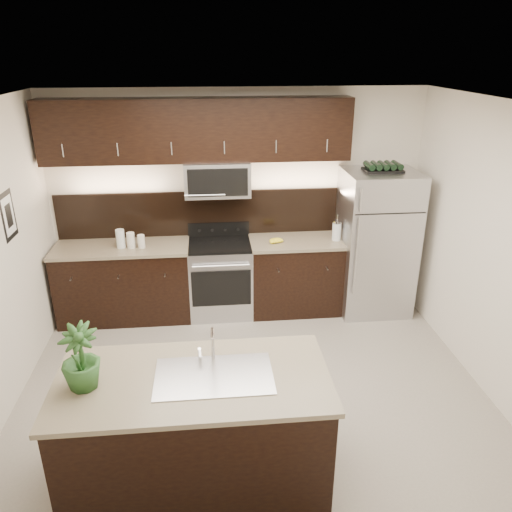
# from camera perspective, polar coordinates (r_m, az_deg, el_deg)

# --- Properties ---
(ground) EXTENTS (4.50, 4.50, 0.00)m
(ground) POSITION_cam_1_polar(r_m,az_deg,el_deg) (5.02, -0.29, -15.55)
(ground) COLOR gray
(ground) RESTS_ON ground
(room_walls) EXTENTS (4.52, 4.02, 2.71)m
(room_walls) POSITION_cam_1_polar(r_m,az_deg,el_deg) (4.14, -1.82, 2.78)
(room_walls) COLOR beige
(room_walls) RESTS_ON ground
(counter_run) EXTENTS (3.51, 0.65, 0.94)m
(counter_run) POSITION_cam_1_polar(r_m,az_deg,el_deg) (6.20, -5.98, -2.58)
(counter_run) COLOR black
(counter_run) RESTS_ON ground
(upper_fixtures) EXTENTS (3.49, 0.40, 1.66)m
(upper_fixtures) POSITION_cam_1_polar(r_m,az_deg,el_deg) (5.84, -6.39, 13.05)
(upper_fixtures) COLOR black
(upper_fixtures) RESTS_ON counter_run
(island) EXTENTS (1.96, 0.96, 0.94)m
(island) POSITION_cam_1_polar(r_m,az_deg,el_deg) (3.97, -6.88, -19.08)
(island) COLOR black
(island) RESTS_ON ground
(sink_faucet) EXTENTS (0.84, 0.50, 0.28)m
(sink_faucet) POSITION_cam_1_polar(r_m,az_deg,el_deg) (3.67, -4.83, -13.25)
(sink_faucet) COLOR silver
(sink_faucet) RESTS_ON island
(refrigerator) EXTENTS (0.86, 0.77, 1.78)m
(refrigerator) POSITION_cam_1_polar(r_m,az_deg,el_deg) (6.31, 13.50, 1.50)
(refrigerator) COLOR #B2B2B7
(refrigerator) RESTS_ON ground
(wine_rack) EXTENTS (0.44, 0.27, 0.10)m
(wine_rack) POSITION_cam_1_polar(r_m,az_deg,el_deg) (6.05, 14.31, 9.81)
(wine_rack) COLOR black
(wine_rack) RESTS_ON refrigerator
(plant) EXTENTS (0.31, 0.31, 0.47)m
(plant) POSITION_cam_1_polar(r_m,az_deg,el_deg) (3.63, -19.45, -10.87)
(plant) COLOR #244C1E
(plant) RESTS_ON island
(canisters) EXTENTS (0.33, 0.12, 0.22)m
(canisters) POSITION_cam_1_polar(r_m,az_deg,el_deg) (6.00, -14.38, 1.81)
(canisters) COLOR silver
(canisters) RESTS_ON counter_run
(french_press) EXTENTS (0.11, 0.11, 0.32)m
(french_press) POSITION_cam_1_polar(r_m,az_deg,el_deg) (6.12, 9.20, 2.88)
(french_press) COLOR silver
(french_press) RESTS_ON counter_run
(bananas) EXTENTS (0.21, 0.18, 0.05)m
(bananas) POSITION_cam_1_polar(r_m,az_deg,el_deg) (5.98, 1.81, 1.74)
(bananas) COLOR yellow
(bananas) RESTS_ON counter_run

